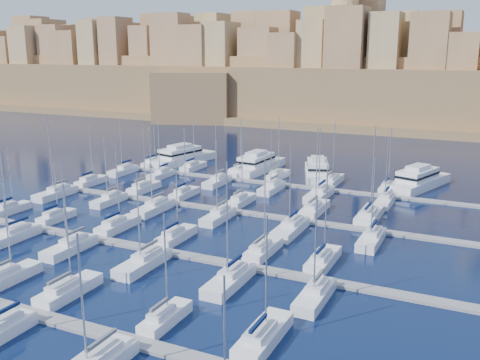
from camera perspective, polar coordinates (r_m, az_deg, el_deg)
The scene contains 49 objects.
ground at distance 87.98m, azimuth -3.90°, elevation -5.14°, with size 600.00×600.00×0.00m, color #051033.
pontoon_near at distance 62.87m, azimuth -19.63°, elevation -13.75°, with size 84.00×2.00×0.40m, color slate.
pontoon_mid_near at distance 78.31m, azimuth -8.22°, elevation -7.52°, with size 84.00×2.00×0.40m, color slate.
pontoon_mid_far at distance 96.33m, azimuth -1.00°, elevation -3.30°, with size 84.00×2.00×0.40m, color slate.
pontoon_far at distance 115.74m, azimuth 3.83°, elevation -0.42°, with size 84.00×2.00×0.40m, color slate.
sailboat_2 at distance 73.95m, azimuth -23.45°, elevation -9.43°, with size 2.60×8.67×12.95m.
sailboat_3 at distance 67.57m, azimuth -17.84°, elevation -11.12°, with size 2.72×9.06×13.81m.
sailboat_4 at distance 59.04m, azimuth -8.00°, elevation -14.34°, with size 2.26×7.54×12.44m.
sailboat_5 at distance 55.25m, azimuth 2.49°, elevation -16.29°, with size 2.87×9.57×13.44m.
sailboat_12 at distance 104.08m, azimuth -23.24°, elevation -2.85°, with size 2.27×7.57×12.13m.
sailboat_13 at distance 96.47m, azimuth -19.02°, elevation -3.73°, with size 2.23×7.43×10.50m.
sailboat_14 at distance 89.05m, azimuth -12.92°, elevation -4.72°, with size 2.69×8.97×14.23m.
sailboat_15 at distance 82.66m, azimuth -6.83°, elevation -5.93°, with size 2.55×8.51×12.71m.
sailboat_16 at distance 76.58m, azimuth 2.44°, elevation -7.45°, with size 2.68×8.93×13.96m.
sailboat_17 at distance 73.92m, azimuth 8.83°, elevation -8.40°, with size 2.72×9.07×14.12m.
sailboat_19 at distance 89.03m, azimuth -23.13°, elevation -5.51°, with size 2.89×9.62×14.24m.
sailboat_20 at distance 81.32m, azimuth -17.65°, elevation -6.82°, with size 2.77×9.23×13.74m.
sailboat_21 at distance 73.31m, azimuth -10.27°, elevation -8.65°, with size 2.95×9.83×13.41m.
sailboat_22 at distance 67.06m, azimuth -1.11°, elevation -10.59°, with size 2.97×9.91×16.02m.
sailboat_23 at distance 63.79m, azimuth 8.01°, elevation -12.09°, with size 2.72×9.07×13.23m.
sailboat_24 at distance 119.95m, azimuth -15.60°, elevation -0.14°, with size 2.50×8.32×12.85m.
sailboat_25 at distance 111.90m, azimuth -10.22°, elevation -0.81°, with size 2.66×8.88×14.20m.
sailboat_26 at distance 106.32m, azimuth -5.96°, elevation -1.44°, with size 2.46×8.22×13.98m.
sailboat_27 at distance 100.77m, azimuth 0.09°, elevation -2.21°, with size 2.54×8.47×14.10m.
sailboat_28 at distance 96.39m, azimuth 7.94°, elevation -3.07°, with size 2.93×9.78×15.54m.
sailboat_29 at distance 94.54m, azimuth 13.64°, elevation -3.66°, with size 3.21×10.69×16.43m.
sailboat_30 at distance 111.95m, azimuth -19.04°, elevation -1.34°, with size 2.96×9.88×16.27m.
sailboat_31 at distance 104.27m, azimuth -13.76°, elevation -2.07°, with size 2.51×8.35×13.03m.
sailboat_32 at distance 97.42m, azimuth -9.14°, elevation -2.93°, with size 2.99×9.96×15.73m.
sailboat_33 at distance 91.46m, azimuth -2.32°, elevation -3.88°, with size 2.69×8.96×14.20m.
sailboat_34 at distance 85.73m, azimuth 5.42°, elevation -5.14°, with size 3.12×10.40×14.87m.
sailboat_35 at distance 83.04m, azimuth 13.83°, elevation -6.13°, with size 2.81×9.38×13.66m.
sailboat_36 at distance 136.10m, azimuth -9.17°, elevation 1.80°, with size 2.48×8.28×12.39m.
sailboat_37 at distance 130.48m, azimuth -5.02°, elevation 1.42°, with size 2.69×8.98×13.23m.
sailboat_38 at distance 124.79m, azimuth -0.02°, elevation 0.91°, with size 2.73×9.11×13.75m.
sailboat_39 at distance 121.14m, azimuth 4.02°, elevation 0.48°, with size 2.73×9.10×14.17m.
sailboat_40 at distance 117.76m, azimuth 9.76°, elevation -0.06°, with size 3.01×10.04×14.12m.
sailboat_41 at distance 114.34m, azimuth 15.44°, elevation -0.79°, with size 2.42×8.08×13.44m.
sailboat_42 at distance 128.76m, azimuth -12.32°, elevation 0.99°, with size 2.68×8.95×12.91m.
sailboat_43 at distance 123.14m, azimuth -8.42°, elevation 0.58°, with size 2.48×8.26×13.09m.
sailboat_44 at distance 115.41m, azimuth -2.44°, elevation -0.16°, with size 2.74×9.14×13.31m.
sailboat_45 at distance 110.19m, azimuth 3.40°, elevation -0.85°, with size 2.77×9.23×13.11m.
sailboat_46 at distance 106.13m, azimuth 8.47°, elevation -1.52°, with size 3.26×10.85×14.48m.
sailboat_47 at distance 104.39m, azimuth 15.23°, elevation -2.14°, with size 2.61×8.71×13.46m.
motor_yacht_a at distance 138.43m, azimuth -6.23°, elevation 2.52°, with size 10.33×20.76×5.25m.
motor_yacht_b at distance 128.31m, azimuth 1.87°, elevation 1.71°, with size 7.13×19.40×5.25m.
motor_yacht_c at distance 122.50m, azimuth 8.24°, elevation 0.99°, with size 10.75×18.15×5.25m.
motor_yacht_d at distance 118.80m, azimuth 18.49°, elevation 0.02°, with size 11.34×19.60×5.25m.
fortified_city at distance 231.87m, azimuth 15.31°, elevation 9.85°, with size 460.00×108.95×59.52m.
Camera 1 is at (40.95, -72.53, 28.33)m, focal length 40.00 mm.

